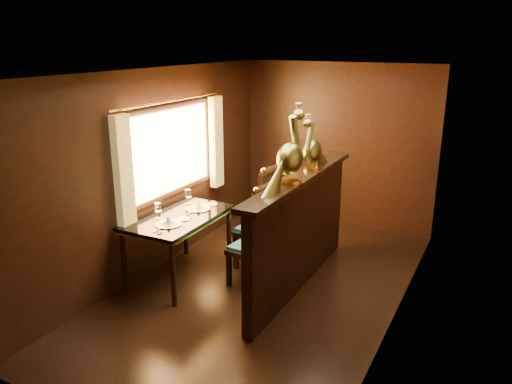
{
  "coord_description": "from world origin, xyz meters",
  "views": [
    {
      "loc": [
        2.35,
        -4.72,
        2.83
      ],
      "look_at": [
        -0.2,
        0.2,
        1.12
      ],
      "focal_mm": 35.0,
      "sensor_mm": 36.0,
      "label": 1
    }
  ],
  "objects_px": {
    "chair_left": "(260,234)",
    "peacock_right": "(313,141)",
    "chair_right": "(267,215)",
    "dining_table": "(179,221)",
    "peacock_left": "(290,145)"
  },
  "relations": [
    {
      "from": "dining_table",
      "to": "peacock_right",
      "type": "distance_m",
      "value": 1.85
    },
    {
      "from": "chair_left",
      "to": "peacock_right",
      "type": "height_order",
      "value": "peacock_right"
    },
    {
      "from": "chair_left",
      "to": "chair_right",
      "type": "height_order",
      "value": "chair_right"
    },
    {
      "from": "chair_right",
      "to": "peacock_left",
      "type": "distance_m",
      "value": 1.3
    },
    {
      "from": "chair_left",
      "to": "peacock_left",
      "type": "xyz_separation_m",
      "value": [
        0.4,
        -0.09,
        1.1
      ]
    },
    {
      "from": "dining_table",
      "to": "peacock_left",
      "type": "height_order",
      "value": "peacock_left"
    },
    {
      "from": "chair_left",
      "to": "peacock_left",
      "type": "height_order",
      "value": "peacock_left"
    },
    {
      "from": "dining_table",
      "to": "peacock_right",
      "type": "height_order",
      "value": "peacock_right"
    },
    {
      "from": "dining_table",
      "to": "chair_right",
      "type": "distance_m",
      "value": 1.09
    },
    {
      "from": "chair_left",
      "to": "chair_right",
      "type": "xyz_separation_m",
      "value": [
        -0.13,
        0.46,
        0.05
      ]
    },
    {
      "from": "chair_right",
      "to": "dining_table",
      "type": "bearing_deg",
      "value": -134.16
    },
    {
      "from": "peacock_left",
      "to": "peacock_right",
      "type": "height_order",
      "value": "peacock_left"
    },
    {
      "from": "chair_left",
      "to": "peacock_right",
      "type": "bearing_deg",
      "value": 60.04
    },
    {
      "from": "dining_table",
      "to": "chair_left",
      "type": "height_order",
      "value": "chair_left"
    },
    {
      "from": "chair_left",
      "to": "peacock_right",
      "type": "distance_m",
      "value": 1.23
    }
  ]
}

